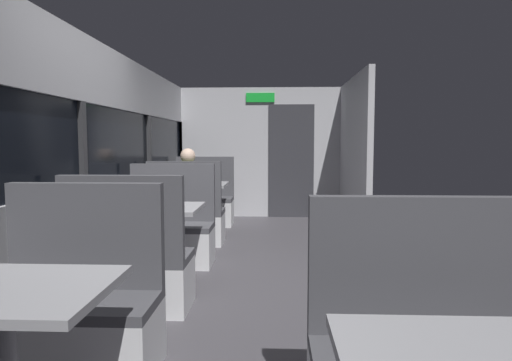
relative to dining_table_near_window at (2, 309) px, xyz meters
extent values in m
cube|color=#423F44|center=(0.89, 2.09, -0.65)|extent=(3.30, 9.20, 0.02)
cube|color=#B2B2B7|center=(-0.56, 2.09, -0.16)|extent=(0.08, 8.40, 0.95)
cube|color=#B2B2B7|center=(-0.56, 2.09, 1.36)|extent=(0.08, 8.40, 0.60)
cube|color=black|center=(-0.57, 2.09, 0.69)|extent=(0.03, 8.40, 0.75)
cube|color=#2D2D30|center=(-0.54, 2.09, 0.69)|extent=(0.06, 0.08, 0.75)
cube|color=#2D2D30|center=(-0.54, 4.19, 0.69)|extent=(0.06, 0.08, 0.75)
cube|color=#2D2D30|center=(-0.54, 6.29, 0.69)|extent=(0.06, 0.08, 0.75)
cube|color=#B2B2B7|center=(0.89, 6.29, 0.51)|extent=(2.90, 0.08, 2.30)
cube|color=#333338|center=(1.44, 6.24, 0.36)|extent=(0.80, 0.04, 2.00)
cube|color=green|center=(0.89, 6.23, 1.48)|extent=(0.50, 0.03, 0.16)
cube|color=#B2B2B7|center=(2.34, 5.09, 0.51)|extent=(0.08, 2.40, 2.30)
cube|color=#99999E|center=(0.00, 0.00, 0.08)|extent=(0.90, 0.70, 0.04)
cube|color=silver|center=(0.00, 0.66, -0.44)|extent=(0.95, 0.50, 0.39)
cube|color=#47474C|center=(0.00, 0.66, -0.22)|extent=(0.95, 0.50, 0.06)
cube|color=#47474C|center=(0.00, 0.87, 0.14)|extent=(0.95, 0.08, 0.65)
cylinder|color=#9E9EA3|center=(0.00, 2.37, -0.29)|extent=(0.10, 0.10, 0.70)
cube|color=#99999E|center=(0.00, 2.37, 0.08)|extent=(0.90, 0.70, 0.04)
cube|color=silver|center=(0.00, 1.71, -0.44)|extent=(0.95, 0.50, 0.39)
cube|color=#47474C|center=(0.00, 1.71, -0.22)|extent=(0.95, 0.50, 0.06)
cube|color=#47474C|center=(0.00, 1.50, 0.14)|extent=(0.95, 0.08, 0.65)
cube|color=silver|center=(0.00, 3.03, -0.44)|extent=(0.95, 0.50, 0.39)
cube|color=#47474C|center=(0.00, 3.03, -0.22)|extent=(0.95, 0.50, 0.06)
cube|color=#47474C|center=(0.00, 3.24, 0.14)|extent=(0.95, 0.08, 0.65)
cylinder|color=#9E9EA3|center=(0.00, 4.74, -0.29)|extent=(0.10, 0.10, 0.70)
cube|color=#99999E|center=(0.00, 4.74, 0.08)|extent=(0.90, 0.70, 0.04)
cube|color=silver|center=(0.00, 4.08, -0.44)|extent=(0.95, 0.50, 0.39)
cube|color=#47474C|center=(0.00, 4.08, -0.22)|extent=(0.95, 0.50, 0.06)
cube|color=#47474C|center=(0.00, 3.87, 0.14)|extent=(0.95, 0.08, 0.65)
cube|color=silver|center=(0.00, 5.40, -0.44)|extent=(0.95, 0.50, 0.39)
cube|color=#47474C|center=(0.00, 5.40, -0.22)|extent=(0.95, 0.50, 0.06)
cube|color=#47474C|center=(0.00, 5.61, 0.14)|extent=(0.95, 0.08, 0.65)
cube|color=#47474C|center=(1.79, 0.06, -0.22)|extent=(0.95, 0.50, 0.06)
cube|color=#47474C|center=(1.79, 0.27, 0.14)|extent=(0.95, 0.08, 0.65)
cube|color=#26262D|center=(0.00, 4.08, -0.41)|extent=(0.30, 0.36, 0.45)
cube|color=#59724C|center=(0.00, 4.13, 0.11)|extent=(0.34, 0.22, 0.60)
sphere|color=beige|center=(0.00, 4.15, 0.52)|extent=(0.20, 0.20, 0.20)
cylinder|color=#59724C|center=(-0.20, 4.31, 0.13)|extent=(0.07, 0.28, 0.07)
cylinder|color=#59724C|center=(0.20, 4.31, 0.13)|extent=(0.07, 0.28, 0.07)
camera|label=1|loc=(1.16, -1.82, 0.71)|focal=31.81mm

